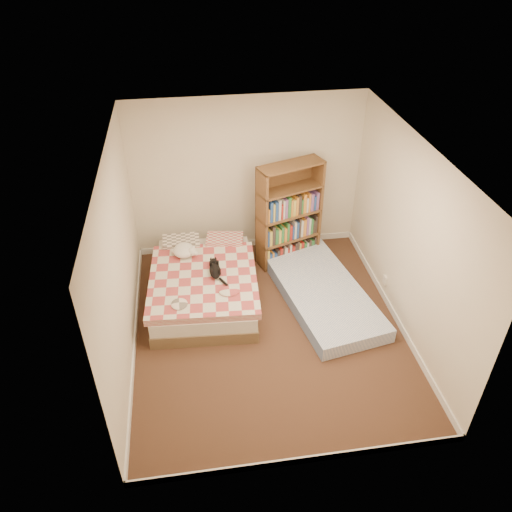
{
  "coord_description": "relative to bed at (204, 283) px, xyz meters",
  "views": [
    {
      "loc": [
        -0.88,
        -4.8,
        4.64
      ],
      "look_at": [
        -0.12,
        0.3,
        0.98
      ],
      "focal_mm": 35.0,
      "sensor_mm": 36.0,
      "label": 1
    }
  ],
  "objects": [
    {
      "name": "white_dog",
      "position": [
        -0.23,
        0.38,
        0.32
      ],
      "size": [
        0.37,
        0.4,
        0.16
      ],
      "rotation": [
        0.0,
        0.0,
        0.24
      ],
      "color": "white",
      "rests_on": "bed"
    },
    {
      "name": "bookshelf",
      "position": [
        1.36,
        0.76,
        0.35
      ],
      "size": [
        1.09,
        0.64,
        1.64
      ],
      "rotation": [
        0.0,
        0.0,
        0.34
      ],
      "color": "#5A301F",
      "rests_on": "room"
    },
    {
      "name": "bed",
      "position": [
        0.0,
        0.0,
        0.0
      ],
      "size": [
        1.56,
        2.07,
        0.53
      ],
      "rotation": [
        0.0,
        0.0,
        -0.06
      ],
      "color": "brown",
      "rests_on": "room"
    },
    {
      "name": "room",
      "position": [
        0.79,
        -0.8,
        0.96
      ],
      "size": [
        3.51,
        4.01,
        2.51
      ],
      "color": "#44271D",
      "rests_on": "ground"
    },
    {
      "name": "black_cat",
      "position": [
        0.16,
        -0.1,
        0.29
      ],
      "size": [
        0.19,
        0.58,
        0.13
      ],
      "rotation": [
        0.0,
        0.0,
        0.02
      ],
      "color": "black",
      "rests_on": "bed"
    },
    {
      "name": "floor_mattress",
      "position": [
        1.65,
        -0.28,
        -0.14
      ],
      "size": [
        1.43,
        2.44,
        0.21
      ],
      "primitive_type": "cube",
      "rotation": [
        0.0,
        0.0,
        0.18
      ],
      "color": "#7792C7",
      "rests_on": "room"
    }
  ]
}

